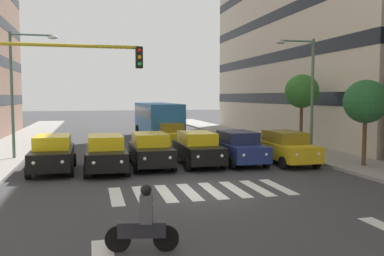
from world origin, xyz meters
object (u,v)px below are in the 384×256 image
object	(u,v)px
traffic_light_gantry	(40,91)
street_tree_1	(302,92)
car_0	(286,147)
street_tree_0	(366,102)
car_2	(198,148)
street_lamp_right	(19,82)
car_3	(150,150)
car_5	(53,153)
motorcycle_with_rider	(143,224)
street_lamp_left	(306,85)
car_1	(238,147)
car_4	(106,153)
bus_behind_traffic	(157,117)
car_row2_0	(170,135)

from	to	relation	value
traffic_light_gantry	street_tree_1	xyz separation A→B (m)	(-14.77, -8.73, 0.11)
car_0	street_tree_0	size ratio (longest dim) A/B	1.05
car_2	street_lamp_right	xyz separation A→B (m)	(9.10, -4.02, 3.49)
car_3	street_tree_0	bearing A→B (deg)	164.31
car_5	street_tree_0	bearing A→B (deg)	169.23
motorcycle_with_rider	street_tree_1	size ratio (longest dim) A/B	0.35
car_3	street_lamp_left	world-z (taller)	street_lamp_left
car_5	street_tree_1	bearing A→B (deg)	-167.19
car_1	traffic_light_gantry	size ratio (longest dim) A/B	0.81
street_lamp_left	street_lamp_right	bearing A→B (deg)	-12.91
car_4	street_lamp_left	xyz separation A→B (m)	(-11.10, -1.07, 3.29)
bus_behind_traffic	street_tree_1	distance (m)	12.64
car_2	car_4	world-z (taller)	same
car_3	motorcycle_with_rider	bearing A→B (deg)	80.92
car_5	traffic_light_gantry	distance (m)	6.07
motorcycle_with_rider	car_5	bearing A→B (deg)	-75.13
car_5	street_lamp_right	size ratio (longest dim) A/B	0.64
car_0	car_5	bearing A→B (deg)	-3.07
car_1	traffic_light_gantry	bearing A→B (deg)	29.96
bus_behind_traffic	traffic_light_gantry	world-z (taller)	traffic_light_gantry
car_4	car_row2_0	bearing A→B (deg)	-119.44
street_lamp_right	car_0	bearing A→B (deg)	161.20
car_2	traffic_light_gantry	xyz separation A→B (m)	(7.00, 5.38, 2.87)
street_tree_1	street_tree_0	bearing A→B (deg)	89.88
car_row2_0	car_5	bearing A→B (deg)	47.48
car_4	street_tree_1	bearing A→B (deg)	-162.36
car_0	car_row2_0	bearing A→B (deg)	-61.52
car_2	bus_behind_traffic	xyz separation A→B (m)	(0.00, -13.12, 0.97)
street_lamp_right	car_2	bearing A→B (deg)	156.14
traffic_light_gantry	street_tree_0	xyz separation A→B (m)	(-14.76, -2.52, -0.46)
car_0	car_2	distance (m)	4.70
car_1	car_4	world-z (taller)	same
car_row2_0	street_lamp_right	xyz separation A→B (m)	(9.17, 3.77, 3.49)
car_3	car_row2_0	size ratio (longest dim) A/B	1.00
car_3	street_lamp_right	size ratio (longest dim) A/B	0.64
street_lamp_left	street_tree_1	xyz separation A→B (m)	(-1.35, -2.89, -0.31)
car_row2_0	motorcycle_with_rider	world-z (taller)	car_row2_0
street_tree_0	street_lamp_left	bearing A→B (deg)	-68.14
street_tree_0	street_tree_1	bearing A→B (deg)	-90.12
street_lamp_right	street_tree_0	distance (m)	18.24
car_3	street_tree_1	world-z (taller)	street_tree_1
car_1	street_tree_0	distance (m)	6.66
car_row2_0	street_tree_0	distance (m)	13.36
car_0	car_3	bearing A→B (deg)	-5.40
car_0	car_5	distance (m)	11.77
traffic_light_gantry	street_lamp_left	xyz separation A→B (m)	(-13.43, -5.84, 0.42)
car_2	street_tree_0	size ratio (longest dim) A/B	1.05
motorcycle_with_rider	bus_behind_traffic	bearing A→B (deg)	-99.92
car_4	car_2	bearing A→B (deg)	-172.63
street_lamp_left	street_lamp_right	size ratio (longest dim) A/B	0.95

